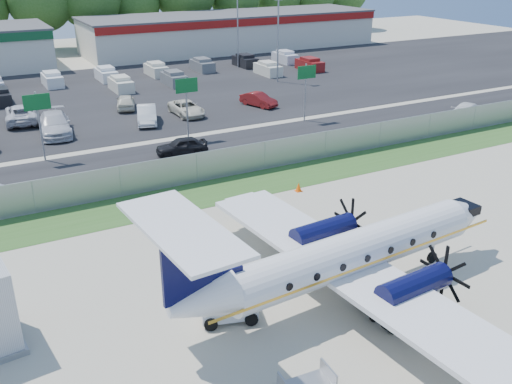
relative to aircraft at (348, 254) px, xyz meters
name	(u,v)px	position (x,y,z in m)	size (l,w,h in m)	color
ground	(319,285)	(-0.47, 1.31, -2.10)	(170.00, 170.00, 0.00)	#B2AB97
grass_verge	(210,193)	(-0.47, 13.31, -2.09)	(170.00, 4.00, 0.02)	#2D561E
access_road	(171,159)	(-0.47, 20.31, -2.08)	(170.00, 8.00, 0.02)	black
parking_lot	(98,98)	(-0.47, 41.31, -2.08)	(170.00, 32.00, 0.02)	black
perimeter_fence	(197,168)	(-0.47, 15.31, -1.09)	(120.00, 0.06, 1.99)	gray
building_east	(232,31)	(25.53, 63.30, 0.54)	(44.40, 12.40, 5.24)	beige
sign_left	(38,112)	(-8.47, 24.22, 1.52)	(1.80, 0.26, 5.00)	gray
sign_mid	(187,94)	(2.53, 24.22, 1.52)	(1.80, 0.26, 5.00)	gray
sign_right	(306,80)	(13.53, 24.22, 1.52)	(1.80, 0.26, 5.00)	gray
light_pole_ne	(278,35)	(19.53, 39.31, 3.14)	(0.90, 0.35, 9.09)	gray
light_pole_se	(238,25)	(19.53, 49.31, 3.14)	(0.90, 0.35, 9.09)	gray
tree_line	(42,50)	(-0.47, 75.31, -2.10)	(112.00, 6.00, 14.00)	#275117
aircraft	(348,254)	(0.00, 0.00, 0.00)	(17.59, 17.33, 5.43)	silver
pushback_tug	(231,305)	(-5.03, 1.00, -1.51)	(2.56, 2.17, 1.22)	silver
baggage_cart_far	(382,300)	(0.70, -1.57, -1.60)	(2.18, 1.47, 1.08)	gray
cone_nose	(353,247)	(2.72, 3.02, -1.83)	(0.40, 0.40, 0.57)	#FE5908
cone_starboard_wing	(299,187)	(4.50, 10.95, -1.83)	(0.40, 0.40, 0.57)	#FE5908
road_car_mid	(182,154)	(0.66, 20.95, -2.10)	(1.52, 3.78, 1.29)	black
road_car_east	(467,117)	(27.21, 18.37, -2.10)	(1.83, 4.50, 1.31)	silver
parked_car_b	(56,134)	(-6.59, 30.49, -2.10)	(2.41, 5.92, 1.72)	silver
parked_car_c	(147,123)	(1.05, 30.13, -2.10)	(1.60, 4.58, 1.51)	silver
parked_car_d	(187,115)	(5.04, 30.90, -2.10)	(2.16, 4.68, 1.30)	beige
parked_car_e	(259,106)	(12.37, 30.65, -2.10)	(1.37, 3.92, 1.29)	maroon
parked_car_f	(23,122)	(-8.48, 35.54, -2.10)	(2.62, 5.68, 1.58)	silver
parked_car_g	(126,109)	(0.83, 35.74, -2.10)	(1.64, 4.08, 1.39)	beige
far_parking_rows	(87,88)	(-0.47, 46.31, -2.10)	(56.00, 10.00, 1.60)	gray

